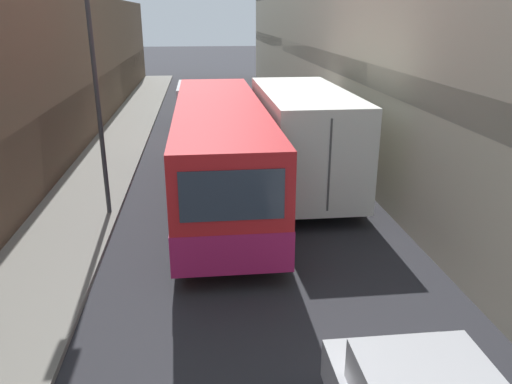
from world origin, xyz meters
TOP-DOWN VIEW (x-y plane):
  - ground_plane at (0.00, 15.00)m, footprint 150.00×150.00m
  - sidewalk_left at (-4.63, 15.00)m, footprint 2.37×60.00m
  - building_left_shopfront at (-6.91, 15.00)m, footprint 2.40×60.00m
  - bus at (-0.56, 13.32)m, footprint 2.45×11.10m
  - box_truck at (2.00, 14.59)m, footprint 2.45×8.97m
  - panel_van at (-1.22, 24.16)m, footprint 1.88×4.14m
  - street_lamp at (-3.70, 12.27)m, footprint 0.36×0.80m

SIDE VIEW (x-z plane):
  - ground_plane at x=0.00m, z-range 0.00..0.00m
  - sidewalk_left at x=-4.63m, z-range 0.00..0.12m
  - panel_van at x=-1.22m, z-range 0.11..2.13m
  - bus at x=-0.56m, z-range 0.10..3.00m
  - box_truck at x=2.00m, z-range 0.09..3.26m
  - building_left_shopfront at x=-6.91m, z-range -0.28..5.85m
  - street_lamp at x=-3.70m, z-range 1.42..8.06m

